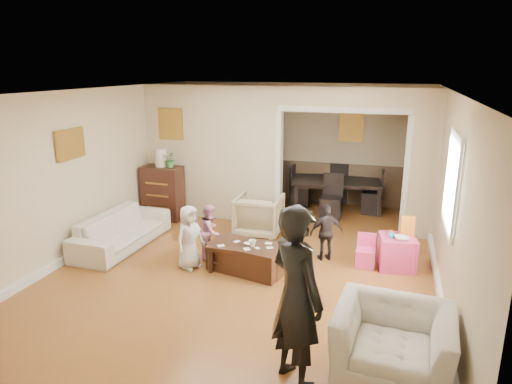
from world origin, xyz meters
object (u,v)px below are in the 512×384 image
(armchair_back, at_px, (259,215))
(cyan_cup, at_px, (391,235))
(dresser, at_px, (163,193))
(coffee_cup, at_px, (252,243))
(sofa, at_px, (122,230))
(child_kneel_b, at_px, (211,231))
(child_kneel_a, at_px, (190,237))
(armchair_front, at_px, (392,344))
(child_toddler, at_px, (326,232))
(table_lamp, at_px, (161,158))
(dining_table, at_px, (336,195))
(play_table, at_px, (397,252))
(coffee_table, at_px, (247,258))
(adult_person, at_px, (296,297))

(armchair_back, relative_size, cyan_cup, 10.08)
(dresser, distance_m, coffee_cup, 3.08)
(sofa, height_order, armchair_back, armchair_back)
(sofa, relative_size, child_kneel_b, 2.24)
(coffee_cup, xyz_separation_m, child_kneel_a, (-0.95, -0.10, 0.02))
(armchair_front, bearing_deg, child_toddler, 115.70)
(coffee_cup, bearing_deg, table_lamp, 142.68)
(child_kneel_a, bearing_deg, cyan_cup, -51.10)
(armchair_back, height_order, coffee_cup, armchair_back)
(sofa, distance_m, child_toddler, 3.39)
(armchair_front, relative_size, dining_table, 0.60)
(armchair_back, distance_m, child_kneel_a, 1.75)
(sofa, height_order, play_table, sofa)
(armchair_back, bearing_deg, armchair_front, 122.73)
(armchair_back, height_order, armchair_front, armchair_back)
(sofa, height_order, coffee_table, sofa)
(adult_person, distance_m, child_toddler, 2.98)
(adult_person, relative_size, child_kneel_b, 2.04)
(table_lamp, height_order, play_table, table_lamp)
(dresser, xyz_separation_m, play_table, (4.46, -1.06, -0.28))
(play_table, bearing_deg, sofa, -174.06)
(armchair_back, bearing_deg, child_kneel_a, 68.03)
(coffee_table, relative_size, child_kneel_b, 1.27)
(armchair_back, relative_size, adult_person, 0.45)
(table_lamp, relative_size, coffee_table, 0.33)
(dresser, height_order, coffee_table, dresser)
(dining_table, distance_m, child_kneel_b, 3.45)
(table_lamp, relative_size, cyan_cup, 4.50)
(dresser, relative_size, child_toddler, 1.17)
(coffee_cup, distance_m, child_kneel_b, 0.87)
(cyan_cup, bearing_deg, dresser, 165.75)
(coffee_cup, distance_m, dining_table, 3.51)
(cyan_cup, distance_m, child_toddler, 0.97)
(cyan_cup, bearing_deg, coffee_cup, -158.43)
(coffee_table, xyz_separation_m, dining_table, (0.85, 3.38, 0.12))
(armchair_back, xyz_separation_m, armchair_front, (2.35, -3.36, -0.01))
(coffee_table, distance_m, cyan_cup, 2.16)
(coffee_cup, bearing_deg, armchair_back, 103.20)
(armchair_front, relative_size, child_kneel_a, 1.12)
(cyan_cup, bearing_deg, sofa, -174.58)
(dresser, height_order, adult_person, adult_person)
(coffee_table, height_order, coffee_cup, coffee_cup)
(table_lamp, relative_size, child_kneel_a, 0.37)
(child_kneel_b, bearing_deg, adult_person, -150.38)
(armchair_front, relative_size, table_lamp, 3.04)
(armchair_back, distance_m, play_table, 2.49)
(play_table, relative_size, child_kneel_b, 0.59)
(coffee_table, height_order, cyan_cup, cyan_cup)
(armchair_back, bearing_deg, sofa, 27.99)
(sofa, distance_m, dresser, 1.54)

